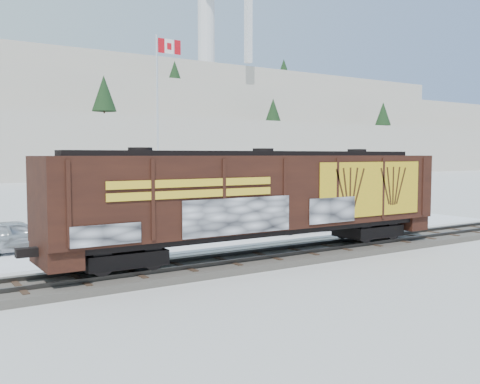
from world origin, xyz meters
TOP-DOWN VIEW (x-y plane):
  - ground at (0.00, 0.00)m, footprint 500.00×500.00m
  - rail_track at (0.00, 0.00)m, footprint 50.00×3.40m
  - parking_strip at (0.00, 7.50)m, footprint 40.00×8.00m
  - hopper_railcar at (-2.02, -0.01)m, footprint 18.67×3.06m
  - flagpole at (0.36, 15.79)m, footprint 2.30×0.90m
  - car_silver at (-10.58, 8.00)m, footprint 4.67×1.96m
  - car_white at (3.14, 7.66)m, footprint 4.87×1.84m
  - car_dark at (5.04, 6.03)m, footprint 5.00×2.11m

SIDE VIEW (x-z plane):
  - ground at x=0.00m, z-range 0.00..0.00m
  - parking_strip at x=0.00m, z-range 0.00..0.03m
  - rail_track at x=0.00m, z-range -0.07..0.36m
  - car_dark at x=5.04m, z-range 0.03..1.47m
  - car_silver at x=-10.58m, z-range 0.03..1.61m
  - car_white at x=3.14m, z-range 0.03..1.62m
  - hopper_railcar at x=-2.02m, z-range 0.69..5.05m
  - flagpole at x=0.36m, z-range -1.58..11.30m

